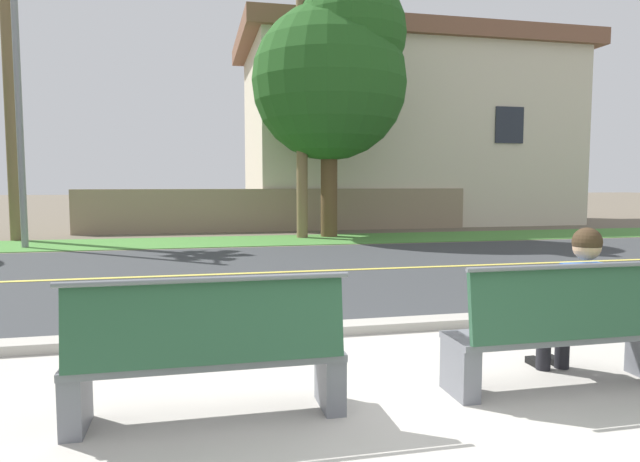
{
  "coord_description": "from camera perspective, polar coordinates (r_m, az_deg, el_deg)",
  "views": [
    {
      "loc": [
        -1.4,
        -3.28,
        1.59
      ],
      "look_at": [
        0.1,
        3.45,
        1.0
      ],
      "focal_mm": 31.41,
      "sensor_mm": 36.0,
      "label": 1
    }
  ],
  "objects": [
    {
      "name": "streetlamp",
      "position": [
        15.88,
        -28.24,
        13.35
      ],
      "size": [
        0.24,
        2.1,
        7.14
      ],
      "color": "gray",
      "rests_on": "ground_plane"
    },
    {
      "name": "bench_right",
      "position": [
        4.72,
        23.78,
        -9.47
      ],
      "size": [
        1.82,
        0.48,
        1.01
      ],
      "color": "slate",
      "rests_on": "ground_plane"
    },
    {
      "name": "house_across_street",
      "position": [
        23.24,
        8.57,
        10.02
      ],
      "size": [
        13.28,
        6.91,
        7.27
      ],
      "color": "beige",
      "rests_on": "ground_plane"
    },
    {
      "name": "garden_wall",
      "position": [
        18.63,
        -4.05,
        2.16
      ],
      "size": [
        13.0,
        0.36,
        1.4
      ],
      "primitive_type": "cube",
      "color": "gray",
      "rests_on": "ground_plane"
    },
    {
      "name": "ground_plane",
      "position": [
        11.48,
        -5.45,
        -3.09
      ],
      "size": [
        140.0,
        140.0,
        0.0
      ],
      "primitive_type": "plane",
      "color": "#665B4C"
    },
    {
      "name": "seated_person_blue",
      "position": [
        4.93,
        24.69,
        -6.27
      ],
      "size": [
        0.52,
        0.68,
        1.25
      ],
      "color": "black",
      "rests_on": "ground_plane"
    },
    {
      "name": "shade_tree_left",
      "position": [
        16.79,
        1.51,
        16.01
      ],
      "size": [
        4.5,
        4.5,
        7.42
      ],
      "color": "brown",
      "rests_on": "ground_plane"
    },
    {
      "name": "road_centre_line",
      "position": [
        10.01,
        -4.38,
        -4.21
      ],
      "size": [
        48.0,
        0.14,
        0.01
      ],
      "primitive_type": "cube",
      "color": "#E0CC4C",
      "rests_on": "ground_plane"
    },
    {
      "name": "curb_edge",
      "position": [
        6.0,
        1.38,
        -9.94
      ],
      "size": [
        44.0,
        0.3,
        0.11
      ],
      "primitive_type": "cube",
      "color": "#ADA89E",
      "rests_on": "ground_plane"
    },
    {
      "name": "bench_left",
      "position": [
        3.84,
        -11.29,
        -12.43
      ],
      "size": [
        1.82,
        0.48,
        1.01
      ],
      "color": "slate",
      "rests_on": "ground_plane"
    },
    {
      "name": "far_verge_grass",
      "position": [
        15.48,
        -7.32,
        -1.0
      ],
      "size": [
        48.0,
        2.8,
        0.02
      ],
      "primitive_type": "cube",
      "color": "#478438",
      "rests_on": "ground_plane"
    },
    {
      "name": "street_asphalt",
      "position": [
        10.01,
        -4.38,
        -4.24
      ],
      "size": [
        52.0,
        8.0,
        0.01
      ],
      "primitive_type": "cube",
      "color": "#383A3D",
      "rests_on": "ground_plane"
    },
    {
      "name": "sidewalk_pavement",
      "position": [
        4.25,
        8.04,
        -17.09
      ],
      "size": [
        44.0,
        3.6,
        0.01
      ],
      "primitive_type": "cube",
      "color": "#B7B2A8",
      "rests_on": "ground_plane"
    }
  ]
}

